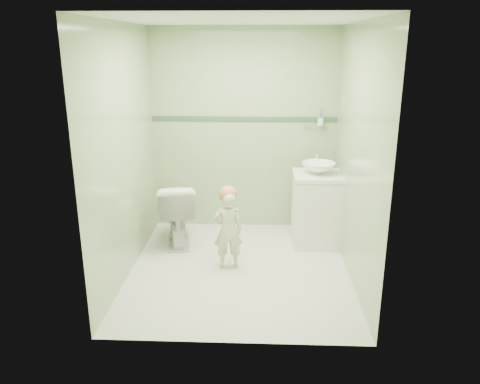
{
  "coord_description": "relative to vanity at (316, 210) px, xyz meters",
  "views": [
    {
      "loc": [
        0.19,
        -4.38,
        2.21
      ],
      "look_at": [
        0.0,
        0.15,
        0.78
      ],
      "focal_mm": 35.52,
      "sensor_mm": 36.0,
      "label": 1
    }
  ],
  "objects": [
    {
      "name": "room_shell",
      "position": [
        -0.84,
        -0.7,
        0.8
      ],
      "size": [
        2.5,
        2.54,
        2.4
      ],
      "color": "#88AD7A",
      "rests_on": "ground"
    },
    {
      "name": "cup_holder",
      "position": [
        0.05,
        0.48,
        0.93
      ],
      "size": [
        0.26,
        0.07,
        0.21
      ],
      "color": "silver",
      "rests_on": "room_shell"
    },
    {
      "name": "vanity",
      "position": [
        0.0,
        0.0,
        0.0
      ],
      "size": [
        0.52,
        0.5,
        0.8
      ],
      "primitive_type": "cube",
      "color": "silver",
      "rests_on": "ground"
    },
    {
      "name": "ground",
      "position": [
        -0.84,
        -0.7,
        -0.4
      ],
      "size": [
        2.5,
        2.5,
        0.0
      ],
      "primitive_type": "plane",
      "color": "silver",
      "rests_on": "ground"
    },
    {
      "name": "teal_toothbrush",
      "position": [
        -0.86,
        -0.76,
        0.25
      ],
      "size": [
        0.11,
        0.14,
        0.08
      ],
      "color": "#0A8F6B",
      "rests_on": "toddler"
    },
    {
      "name": "hair_cap",
      "position": [
        -0.96,
        -0.63,
        0.38
      ],
      "size": [
        0.18,
        0.18,
        0.18
      ],
      "primitive_type": "sphere",
      "color": "#C57449",
      "rests_on": "toddler"
    },
    {
      "name": "basin",
      "position": [
        0.0,
        0.0,
        0.49
      ],
      "size": [
        0.37,
        0.37,
        0.13
      ],
      "primitive_type": "imported",
      "color": "white",
      "rests_on": "counter"
    },
    {
      "name": "toilet",
      "position": [
        -1.58,
        -0.05,
        -0.04
      ],
      "size": [
        0.53,
        0.78,
        0.73
      ],
      "primitive_type": "imported",
      "rotation": [
        0.0,
        0.0,
        3.33
      ],
      "color": "white",
      "rests_on": "ground"
    },
    {
      "name": "faucet",
      "position": [
        0.0,
        0.19,
        0.57
      ],
      "size": [
        0.03,
        0.13,
        0.18
      ],
      "color": "silver",
      "rests_on": "counter"
    },
    {
      "name": "toddler",
      "position": [
        -0.96,
        -0.65,
        0.01
      ],
      "size": [
        0.32,
        0.24,
        0.81
      ],
      "primitive_type": "imported",
      "rotation": [
        0.0,
        0.0,
        3.31
      ],
      "color": "beige",
      "rests_on": "ground"
    },
    {
      "name": "trim_stripe",
      "position": [
        -0.84,
        0.54,
        0.95
      ],
      "size": [
        2.2,
        0.02,
        0.05
      ],
      "primitive_type": "cube",
      "color": "#33523A",
      "rests_on": "room_shell"
    },
    {
      "name": "counter",
      "position": [
        0.0,
        0.0,
        0.41
      ],
      "size": [
        0.54,
        0.52,
        0.04
      ],
      "primitive_type": "cube",
      "color": "white",
      "rests_on": "vanity"
    }
  ]
}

